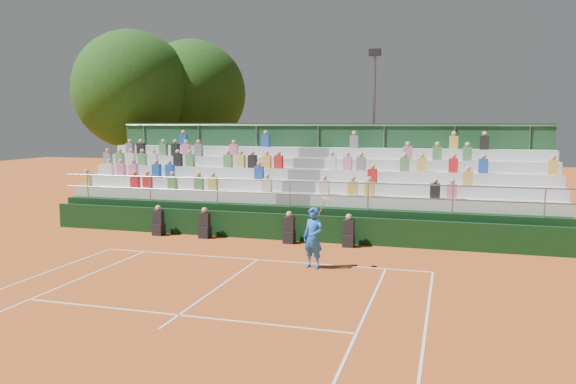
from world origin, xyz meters
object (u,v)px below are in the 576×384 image
(tennis_player, at_px, (313,238))
(floodlight_mast, at_px, (374,117))
(tree_east, at_px, (192,94))
(tree_west, at_px, (132,90))

(tennis_player, distance_m, floodlight_mast, 13.23)
(tennis_player, height_order, floodlight_mast, floodlight_mast)
(tennis_player, bearing_deg, tree_east, 126.68)
(tennis_player, bearing_deg, floodlight_mast, 89.68)
(tree_west, xyz_separation_m, tree_east, (2.29, 2.92, -0.12))
(tennis_player, distance_m, tree_east, 19.42)
(tree_east, bearing_deg, tree_west, -128.14)
(tree_west, distance_m, tree_east, 3.72)
(tennis_player, bearing_deg, tree_west, 138.10)
(tree_east, bearing_deg, floodlight_mast, -11.70)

